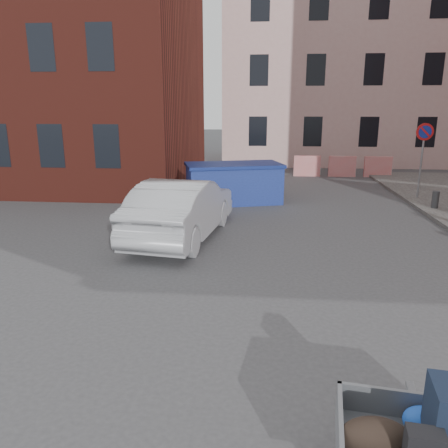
# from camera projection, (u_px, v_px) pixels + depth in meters

# --- Properties ---
(ground) EXTENTS (120.00, 120.00, 0.00)m
(ground) POSITION_uv_depth(u_px,v_px,m) (236.00, 310.00, 7.37)
(ground) COLOR #38383A
(ground) RESTS_ON ground
(building_brick) EXTENTS (12.00, 10.00, 14.00)m
(building_brick) POSITION_uv_depth(u_px,v_px,m) (50.00, 19.00, 18.85)
(building_brick) COLOR #591E16
(building_brick) RESTS_ON ground
(building_pink) EXTENTS (16.00, 8.00, 14.00)m
(building_pink) POSITION_uv_depth(u_px,v_px,m) (361.00, 43.00, 26.16)
(building_pink) COLOR #C99F9B
(building_pink) RESTS_ON ground
(no_parking_sign) EXTENTS (0.60, 0.09, 2.65)m
(no_parking_sign) POSITION_uv_depth(u_px,v_px,m) (423.00, 145.00, 15.43)
(no_parking_sign) COLOR gray
(no_parking_sign) RESTS_ON sidewalk
(barriers) EXTENTS (4.70, 0.18, 1.00)m
(barriers) POSITION_uv_depth(u_px,v_px,m) (342.00, 166.00, 21.29)
(barriers) COLOR red
(barriers) RESTS_ON ground
(dumpster) EXTENTS (3.67, 2.58, 1.40)m
(dumpster) POSITION_uv_depth(u_px,v_px,m) (234.00, 183.00, 15.51)
(dumpster) COLOR navy
(dumpster) RESTS_ON ground
(silver_car) EXTENTS (2.28, 4.90, 1.55)m
(silver_car) POSITION_uv_depth(u_px,v_px,m) (182.00, 209.00, 11.28)
(silver_car) COLOR #A7A9AE
(silver_car) RESTS_ON ground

